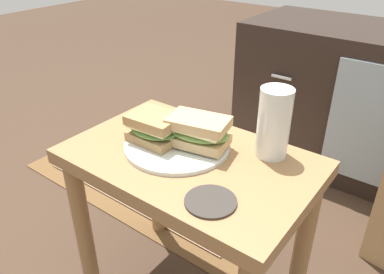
{
  "coord_description": "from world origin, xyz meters",
  "views": [
    {
      "loc": [
        0.44,
        -0.58,
        0.92
      ],
      "look_at": [
        0.01,
        0.0,
        0.51
      ],
      "focal_mm": 35.67,
      "sensor_mm": 36.0,
      "label": 1
    }
  ],
  "objects_px": {
    "plate": "(177,145)",
    "coaster": "(211,201)",
    "tv_cabinet": "(364,103)",
    "sandwich_back": "(200,132)",
    "beer_glass": "(274,124)",
    "sandwich_front": "(155,128)"
  },
  "relations": [
    {
      "from": "sandwich_front",
      "to": "coaster",
      "type": "xyz_separation_m",
      "value": [
        0.23,
        -0.1,
        -0.04
      ]
    },
    {
      "from": "plate",
      "to": "coaster",
      "type": "distance_m",
      "value": 0.22
    },
    {
      "from": "coaster",
      "to": "plate",
      "type": "bearing_deg",
      "value": 145.82
    },
    {
      "from": "sandwich_front",
      "to": "sandwich_back",
      "type": "height_order",
      "value": "sandwich_back"
    },
    {
      "from": "sandwich_back",
      "to": "plate",
      "type": "bearing_deg",
      "value": -157.48
    },
    {
      "from": "tv_cabinet",
      "to": "sandwich_back",
      "type": "xyz_separation_m",
      "value": [
        -0.15,
        -0.91,
        0.22
      ]
    },
    {
      "from": "sandwich_front",
      "to": "coaster",
      "type": "height_order",
      "value": "sandwich_front"
    },
    {
      "from": "beer_glass",
      "to": "sandwich_back",
      "type": "bearing_deg",
      "value": -149.83
    },
    {
      "from": "sandwich_front",
      "to": "beer_glass",
      "type": "bearing_deg",
      "value": 27.14
    },
    {
      "from": "plate",
      "to": "beer_glass",
      "type": "bearing_deg",
      "value": 28.28
    },
    {
      "from": "beer_glass",
      "to": "plate",
      "type": "bearing_deg",
      "value": -151.72
    },
    {
      "from": "tv_cabinet",
      "to": "sandwich_back",
      "type": "relative_size",
      "value": 6.02
    },
    {
      "from": "sandwich_front",
      "to": "coaster",
      "type": "distance_m",
      "value": 0.25
    },
    {
      "from": "plate",
      "to": "beer_glass",
      "type": "xyz_separation_m",
      "value": [
        0.19,
        0.1,
        0.07
      ]
    },
    {
      "from": "tv_cabinet",
      "to": "plate",
      "type": "xyz_separation_m",
      "value": [
        -0.2,
        -0.94,
        0.17
      ]
    },
    {
      "from": "plate",
      "to": "coaster",
      "type": "relative_size",
      "value": 2.47
    },
    {
      "from": "plate",
      "to": "coaster",
      "type": "xyz_separation_m",
      "value": [
        0.18,
        -0.12,
        -0.0
      ]
    },
    {
      "from": "coaster",
      "to": "beer_glass",
      "type": "bearing_deg",
      "value": 87.23
    },
    {
      "from": "plate",
      "to": "sandwich_back",
      "type": "distance_m",
      "value": 0.07
    },
    {
      "from": "tv_cabinet",
      "to": "sandwich_front",
      "type": "bearing_deg",
      "value": -104.65
    },
    {
      "from": "sandwich_back",
      "to": "sandwich_front",
      "type": "bearing_deg",
      "value": -157.48
    },
    {
      "from": "sandwich_back",
      "to": "coaster",
      "type": "height_order",
      "value": "sandwich_back"
    }
  ]
}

